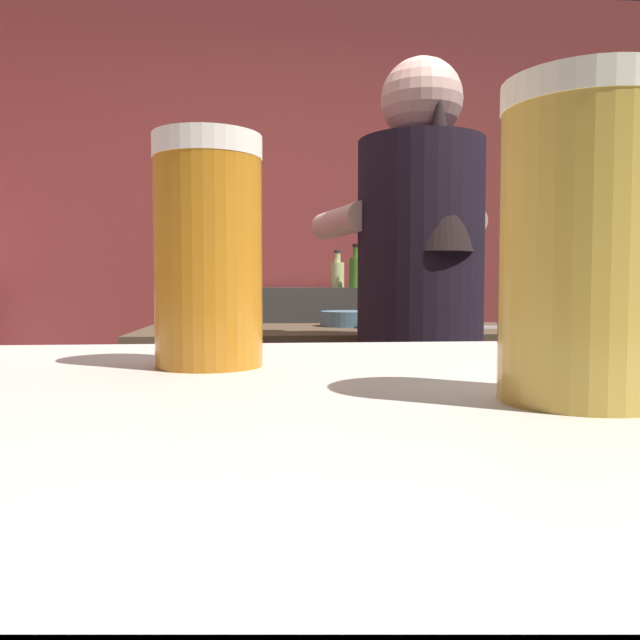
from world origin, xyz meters
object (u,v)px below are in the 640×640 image
mixing_bowl (348,319)px  pint_glass_far (209,252)px  chefs_knife (471,327)px  bottle_hot_sauce (356,271)px  bartender (420,324)px  bottle_vinegar (246,271)px  bottle_soy (239,270)px  bottle_olive_oil (337,273)px  knife_block (568,297)px  pint_glass_near (583,244)px

mixing_bowl → pint_glass_far: pint_glass_far is taller
chefs_knife → bottle_hot_sauce: size_ratio=1.08×
mixing_bowl → pint_glass_far: size_ratio=1.27×
bartender → bottle_vinegar: bearing=4.7°
bottle_vinegar → bottle_hot_sauce: bearing=-12.2°
chefs_knife → bottle_soy: bearing=122.4°
bottle_olive_oil → mixing_bowl: bearing=-94.7°
bartender → bottle_olive_oil: (-0.04, 1.63, 0.17)m
knife_block → pint_glass_near: (-0.94, -1.90, 0.06)m
mixing_bowl → bottle_vinegar: bearing=110.1°
mixing_bowl → bottle_soy: 1.06m
mixing_bowl → bottle_hot_sauce: bearing=79.8°
bartender → bottle_olive_oil: bearing=-11.4°
chefs_knife → bartender: bearing=-128.8°
bartender → mixing_bowl: size_ratio=8.60×
knife_block → pint_glass_near: 2.13m
knife_block → bottle_soy: 1.59m
bottle_olive_oil → bottle_hot_sauce: 0.14m
pint_glass_far → bottle_hot_sauce: (0.51, 2.78, 0.05)m
bartender → knife_block: (0.67, 0.50, 0.06)m
knife_block → bottle_vinegar: bearing=136.1°
mixing_bowl → chefs_knife: 0.44m
pint_glass_far → bartender: bearing=69.8°
bartender → pint_glass_far: size_ratio=10.95×
knife_block → bottle_hot_sauce: 1.20m
bartender → bottle_vinegar: (-0.52, 1.64, 0.18)m
bartender → knife_block: bartender is taller
bottle_hot_sauce → bottle_soy: (-0.59, -0.00, 0.00)m
pint_glass_near → bottle_olive_oil: bottle_olive_oil is taller
bartender → bottle_hot_sauce: size_ratio=7.62×
knife_block → bottle_soy: bearing=140.1°
pint_glass_near → bottle_olive_oil: bearing=85.5°
bottle_olive_oil → bottle_vinegar: (-0.48, 0.01, 0.01)m
pint_glass_near → bottle_vinegar: (-0.24, 3.04, 0.05)m
pint_glass_near → bottle_hot_sauce: bearing=83.7°
bottle_olive_oil → bottle_soy: size_ratio=0.85×
mixing_bowl → bottle_hot_sauce: size_ratio=0.89×
chefs_knife → bottle_vinegar: bottle_vinegar is taller
chefs_knife → bottle_hot_sauce: bottle_hot_sauce is taller
bartender → knife_block: 0.84m
bottle_olive_oil → bottle_soy: (-0.51, -0.11, 0.01)m
chefs_knife → bottle_soy: 1.40m
knife_block → pint_glass_far: 2.09m
knife_block → chefs_knife: (-0.39, -0.10, -0.10)m
chefs_knife → bottle_vinegar: bearing=118.6°
bottle_vinegar → mixing_bowl: bearing=-69.9°
bartender → pint_glass_near: 1.43m
bottle_olive_oil → pint_glass_far: bearing=-98.4°
chefs_knife → mixing_bowl: bearing=153.9°
chefs_knife → bottle_vinegar: size_ratio=1.11×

